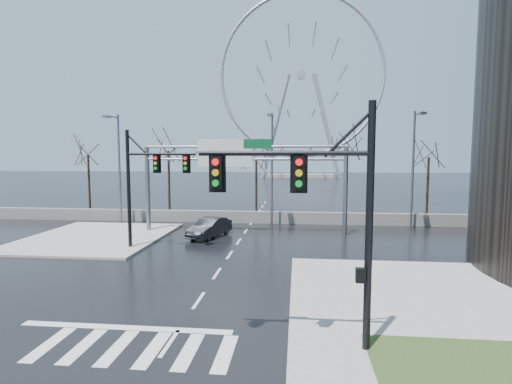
# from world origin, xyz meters

# --- Properties ---
(ground) EXTENTS (260.00, 260.00, 0.00)m
(ground) POSITION_xyz_m (0.00, 0.00, 0.00)
(ground) COLOR black
(ground) RESTS_ON ground
(sidewalk_right_ext) EXTENTS (12.00, 10.00, 0.15)m
(sidewalk_right_ext) POSITION_xyz_m (10.00, 2.00, 0.07)
(sidewalk_right_ext) COLOR gray
(sidewalk_right_ext) RESTS_ON ground
(sidewalk_far) EXTENTS (10.00, 12.00, 0.15)m
(sidewalk_far) POSITION_xyz_m (-11.00, 12.00, 0.07)
(sidewalk_far) COLOR gray
(sidewalk_far) RESTS_ON ground
(grass_strip) EXTENTS (5.00, 4.00, 0.02)m
(grass_strip) POSITION_xyz_m (9.00, -5.00, 0.15)
(grass_strip) COLOR #293A18
(grass_strip) RESTS_ON sidewalk_near
(barrier_wall) EXTENTS (52.00, 0.50, 1.10)m
(barrier_wall) POSITION_xyz_m (0.00, 20.00, 0.55)
(barrier_wall) COLOR slate
(barrier_wall) RESTS_ON ground
(signal_mast_near) EXTENTS (5.52, 0.41, 8.00)m
(signal_mast_near) POSITION_xyz_m (5.14, -4.04, 4.87)
(signal_mast_near) COLOR black
(signal_mast_near) RESTS_ON ground
(signal_mast_far) EXTENTS (4.72, 0.41, 8.00)m
(signal_mast_far) POSITION_xyz_m (-5.87, 8.96, 4.83)
(signal_mast_far) COLOR black
(signal_mast_far) RESTS_ON ground
(sign_gantry) EXTENTS (16.36, 0.40, 7.60)m
(sign_gantry) POSITION_xyz_m (-0.38, 14.96, 5.18)
(sign_gantry) COLOR slate
(sign_gantry) RESTS_ON ground
(streetlight_left) EXTENTS (0.50, 2.55, 10.00)m
(streetlight_left) POSITION_xyz_m (-12.00, 18.16, 5.89)
(streetlight_left) COLOR slate
(streetlight_left) RESTS_ON ground
(streetlight_mid) EXTENTS (0.50, 2.55, 10.00)m
(streetlight_mid) POSITION_xyz_m (2.00, 18.16, 5.89)
(streetlight_mid) COLOR slate
(streetlight_mid) RESTS_ON ground
(streetlight_right) EXTENTS (0.50, 2.55, 10.00)m
(streetlight_right) POSITION_xyz_m (14.00, 18.16, 5.89)
(streetlight_right) COLOR slate
(streetlight_right) RESTS_ON ground
(tree_far_left) EXTENTS (3.50, 3.50, 7.00)m
(tree_far_left) POSITION_xyz_m (-18.00, 24.00, 5.57)
(tree_far_left) COLOR black
(tree_far_left) RESTS_ON ground
(tree_left) EXTENTS (3.75, 3.75, 7.50)m
(tree_left) POSITION_xyz_m (-9.00, 23.50, 5.98)
(tree_left) COLOR black
(tree_left) RESTS_ON ground
(tree_center) EXTENTS (3.25, 3.25, 6.50)m
(tree_center) POSITION_xyz_m (0.00, 24.50, 5.17)
(tree_center) COLOR black
(tree_center) RESTS_ON ground
(tree_right) EXTENTS (3.90, 3.90, 7.80)m
(tree_right) POSITION_xyz_m (9.00, 23.50, 6.22)
(tree_right) COLOR black
(tree_right) RESTS_ON ground
(tree_far_right) EXTENTS (3.40, 3.40, 6.80)m
(tree_far_right) POSITION_xyz_m (17.00, 24.00, 5.41)
(tree_far_right) COLOR black
(tree_far_right) RESTS_ON ground
(ferris_wheel) EXTENTS (45.00, 6.00, 50.91)m
(ferris_wheel) POSITION_xyz_m (5.00, 95.00, 26.13)
(ferris_wheel) COLOR gray
(ferris_wheel) RESTS_ON ground
(car) EXTENTS (2.92, 4.80, 1.49)m
(car) POSITION_xyz_m (-2.47, 13.32, 0.75)
(car) COLOR black
(car) RESTS_ON ground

